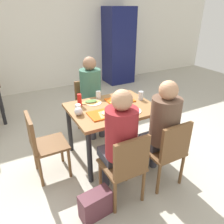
{
  "coord_description": "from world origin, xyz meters",
  "views": [
    {
      "loc": [
        -1.2,
        -2.25,
        1.92
      ],
      "look_at": [
        0.0,
        0.0,
        0.66
      ],
      "focal_mm": 34.93,
      "sensor_mm": 36.0,
      "label": 1
    }
  ],
  "objects_px": {
    "person_in_red": "(119,137)",
    "plastic_cup_c": "(78,108)",
    "handbag": "(96,204)",
    "drink_fridge": "(119,46)",
    "person_far_side": "(92,91)",
    "pizza_slice_a": "(106,113)",
    "plastic_cup_a": "(98,95)",
    "chair_near_right": "(168,150)",
    "pizza_slice_b": "(119,100)",
    "paper_plate_center": "(93,103)",
    "condiment_bottle": "(79,100)",
    "person_in_brown_jacket": "(162,125)",
    "chair_near_left": "(126,165)",
    "chair_left_end": "(42,142)",
    "foil_bundle": "(78,111)",
    "pizza_slice_c": "(91,102)",
    "tray_red_near": "(104,114)",
    "paper_plate_near_edge": "(132,111)",
    "soda_can": "(141,96)",
    "main_table": "(112,114)",
    "plastic_cup_b": "(129,114)",
    "chair_far_side": "(89,102)"
  },
  "relations": [
    {
      "from": "person_in_red",
      "to": "plastic_cup_c",
      "type": "height_order",
      "value": "person_in_red"
    },
    {
      "from": "handbag",
      "to": "drink_fridge",
      "type": "relative_size",
      "value": 0.17
    },
    {
      "from": "person_far_side",
      "to": "plastic_cup_c",
      "type": "height_order",
      "value": "person_far_side"
    },
    {
      "from": "pizza_slice_a",
      "to": "plastic_cup_a",
      "type": "distance_m",
      "value": 0.54
    },
    {
      "from": "chair_near_right",
      "to": "person_in_red",
      "type": "bearing_deg",
      "value": 165.53
    },
    {
      "from": "person_far_side",
      "to": "plastic_cup_a",
      "type": "bearing_deg",
      "value": -95.05
    },
    {
      "from": "pizza_slice_b",
      "to": "plastic_cup_c",
      "type": "relative_size",
      "value": 2.29
    },
    {
      "from": "paper_plate_center",
      "to": "plastic_cup_a",
      "type": "relative_size",
      "value": 2.2
    },
    {
      "from": "condiment_bottle",
      "to": "person_in_brown_jacket",
      "type": "bearing_deg",
      "value": -55.17
    },
    {
      "from": "person_in_red",
      "to": "plastic_cup_a",
      "type": "height_order",
      "value": "person_in_red"
    },
    {
      "from": "chair_near_left",
      "to": "chair_left_end",
      "type": "height_order",
      "value": "same"
    },
    {
      "from": "plastic_cup_c",
      "to": "foil_bundle",
      "type": "xyz_separation_m",
      "value": [
        -0.03,
        -0.08,
        0.0
      ]
    },
    {
      "from": "person_far_side",
      "to": "handbag",
      "type": "xyz_separation_m",
      "value": [
        -0.62,
        -1.49,
        -0.6
      ]
    },
    {
      "from": "pizza_slice_a",
      "to": "pizza_slice_c",
      "type": "xyz_separation_m",
      "value": [
        -0.02,
        0.42,
        -0.01
      ]
    },
    {
      "from": "chair_near_left",
      "to": "plastic_cup_a",
      "type": "relative_size",
      "value": 8.4
    },
    {
      "from": "tray_red_near",
      "to": "pizza_slice_c",
      "type": "xyz_separation_m",
      "value": [
        0.0,
        0.4,
        0.01
      ]
    },
    {
      "from": "person_far_side",
      "to": "pizza_slice_a",
      "type": "xyz_separation_m",
      "value": [
        -0.17,
        -0.83,
        0.03
      ]
    },
    {
      "from": "pizza_slice_c",
      "to": "plastic_cup_c",
      "type": "bearing_deg",
      "value": -142.58
    },
    {
      "from": "paper_plate_center",
      "to": "paper_plate_near_edge",
      "type": "height_order",
      "value": "same"
    },
    {
      "from": "person_far_side",
      "to": "pizza_slice_a",
      "type": "bearing_deg",
      "value": -101.34
    },
    {
      "from": "chair_near_right",
      "to": "soda_can",
      "type": "xyz_separation_m",
      "value": [
        0.19,
        0.83,
        0.31
      ]
    },
    {
      "from": "main_table",
      "to": "pizza_slice_a",
      "type": "relative_size",
      "value": 4.31
    },
    {
      "from": "person_in_red",
      "to": "pizza_slice_b",
      "type": "xyz_separation_m",
      "value": [
        0.44,
        0.78,
        0.03
      ]
    },
    {
      "from": "plastic_cup_c",
      "to": "drink_fridge",
      "type": "height_order",
      "value": "drink_fridge"
    },
    {
      "from": "main_table",
      "to": "paper_plate_center",
      "type": "xyz_separation_m",
      "value": [
        -0.16,
        0.23,
        0.1
      ]
    },
    {
      "from": "plastic_cup_b",
      "to": "foil_bundle",
      "type": "relative_size",
      "value": 1.0
    },
    {
      "from": "tray_red_near",
      "to": "paper_plate_near_edge",
      "type": "distance_m",
      "value": 0.36
    },
    {
      "from": "condiment_bottle",
      "to": "person_in_red",
      "type": "bearing_deg",
      "value": -84.81
    },
    {
      "from": "paper_plate_near_edge",
      "to": "foil_bundle",
      "type": "relative_size",
      "value": 2.2
    },
    {
      "from": "paper_plate_center",
      "to": "drink_fridge",
      "type": "bearing_deg",
      "value": 54.39
    },
    {
      "from": "person_in_red",
      "to": "plastic_cup_a",
      "type": "relative_size",
      "value": 12.5
    },
    {
      "from": "paper_plate_center",
      "to": "foil_bundle",
      "type": "xyz_separation_m",
      "value": [
        -0.3,
        -0.25,
        0.05
      ]
    },
    {
      "from": "pizza_slice_c",
      "to": "pizza_slice_a",
      "type": "bearing_deg",
      "value": -87.11
    },
    {
      "from": "main_table",
      "to": "person_far_side",
      "type": "xyz_separation_m",
      "value": [
        -0.0,
        0.67,
        0.1
      ]
    },
    {
      "from": "chair_left_end",
      "to": "plastic_cup_a",
      "type": "height_order",
      "value": "chair_left_end"
    },
    {
      "from": "pizza_slice_c",
      "to": "foil_bundle",
      "type": "bearing_deg",
      "value": -135.09
    },
    {
      "from": "pizza_slice_a",
      "to": "paper_plate_center",
      "type": "bearing_deg",
      "value": 89.47
    },
    {
      "from": "pizza_slice_a",
      "to": "handbag",
      "type": "relative_size",
      "value": 0.79
    },
    {
      "from": "person_far_side",
      "to": "handbag",
      "type": "height_order",
      "value": "person_far_side"
    },
    {
      "from": "handbag",
      "to": "person_far_side",
      "type": "bearing_deg",
      "value": 67.31
    },
    {
      "from": "pizza_slice_b",
      "to": "foil_bundle",
      "type": "bearing_deg",
      "value": -168.2
    },
    {
      "from": "person_in_red",
      "to": "plastic_cup_b",
      "type": "xyz_separation_m",
      "value": [
        0.3,
        0.31,
        0.05
      ]
    },
    {
      "from": "plastic_cup_a",
      "to": "person_in_red",
      "type": "bearing_deg",
      "value": -103.42
    },
    {
      "from": "chair_near_left",
      "to": "handbag",
      "type": "bearing_deg",
      "value": -177.4
    },
    {
      "from": "chair_near_left",
      "to": "tray_red_near",
      "type": "relative_size",
      "value": 2.33
    },
    {
      "from": "chair_left_end",
      "to": "pizza_slice_b",
      "type": "relative_size",
      "value": 3.66
    },
    {
      "from": "plastic_cup_c",
      "to": "pizza_slice_c",
      "type": "bearing_deg",
      "value": 37.42
    },
    {
      "from": "pizza_slice_c",
      "to": "soda_can",
      "type": "relative_size",
      "value": 2.06
    },
    {
      "from": "person_far_side",
      "to": "plastic_cup_c",
      "type": "distance_m",
      "value": 0.74
    },
    {
      "from": "pizza_slice_a",
      "to": "chair_far_side",
      "type": "bearing_deg",
      "value": 80.26
    }
  ]
}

